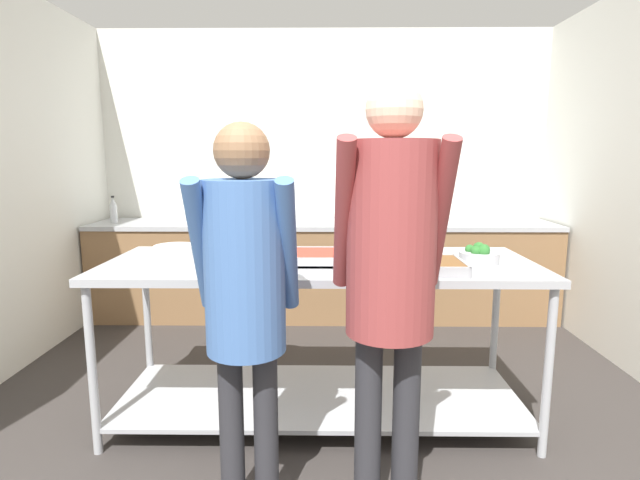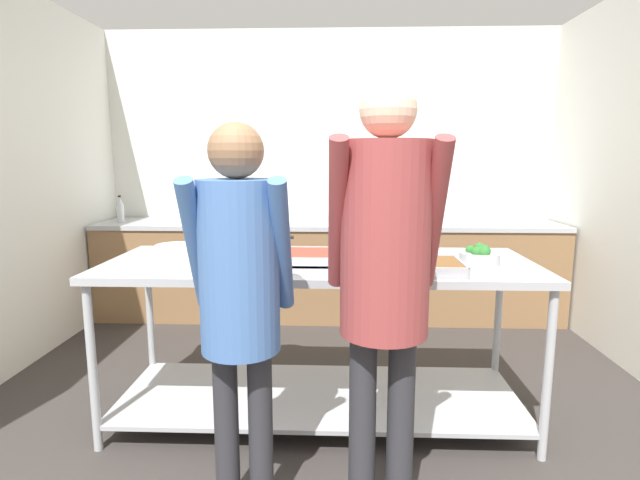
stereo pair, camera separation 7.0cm
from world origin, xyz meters
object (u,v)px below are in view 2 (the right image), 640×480
Objects in this scene: serving_tray_vegetables at (412,266)px; guest_serving_left at (240,281)px; plate_stack at (177,250)px; water_bottle at (120,210)px; sauce_pan at (246,243)px; serving_tray_roast at (318,257)px; guest_serving_right at (385,260)px; broccoli_bowl at (480,256)px.

guest_serving_left is (-0.75, -0.58, 0.06)m from serving_tray_vegetables.
plate_stack is 1.04× the size of water_bottle.
sauce_pan is 1.15× the size of serving_tray_roast.
plate_stack is 0.40m from sauce_pan.
guest_serving_right is 7.15× the size of water_bottle.
broccoli_bowl is at bearing -33.42° from water_bottle.
serving_tray_vegetables is (1.31, -0.37, -0.00)m from plate_stack.
serving_tray_roast is at bearing 155.84° from serving_tray_vegetables.
plate_stack is 1.48m from guest_serving_right.
broccoli_bowl is at bearing -0.87° from serving_tray_roast.
guest_serving_right is at bearing -70.24° from serving_tray_roast.
plate_stack is 1.94m from water_bottle.
sauce_pan is at bearing 148.76° from serving_tray_roast.
broccoli_bowl is 3.29m from water_bottle.
water_bottle is at bearing 133.19° from sauce_pan.
sauce_pan is 1.81× the size of water_bottle.
plate_stack is 0.15× the size of guest_serving_right.
serving_tray_vegetables is at bearing 37.71° from guest_serving_left.
sauce_pan is (0.38, 0.11, 0.02)m from plate_stack.
guest_serving_right is at bearing -50.14° from water_bottle.
guest_serving_right is at bearing -0.48° from guest_serving_left.
serving_tray_roast is (0.83, -0.16, -0.00)m from plate_stack.
serving_tray_vegetables is 2.35× the size of broccoli_bowl.
plate_stack reaches higher than serving_tray_roast.
guest_serving_right reaches higher than plate_stack.
guest_serving_left reaches higher than broccoli_bowl.
guest_serving_left is 6.55× the size of water_bottle.
sauce_pan is 1.04m from serving_tray_vegetables.
serving_tray_vegetables is 0.95m from guest_serving_left.
broccoli_bowl is 0.12× the size of guest_serving_right.
sauce_pan is at bearing 124.49° from guest_serving_right.
guest_serving_left reaches higher than plate_stack.
plate_stack is 0.16× the size of guest_serving_left.
plate_stack is 1.11m from guest_serving_left.
broccoli_bowl reaches higher than serving_tray_vegetables.
serving_tray_roast is 0.22× the size of guest_serving_right.
serving_tray_roast is at bearing 109.76° from guest_serving_right.
sauce_pan is at bearing 15.89° from plate_stack.
guest_serving_left is 0.92× the size of guest_serving_right.
sauce_pan is 2.09m from water_bottle.
water_bottle reaches higher than serving_tray_roast.
guest_serving_left is (-1.14, -0.78, 0.05)m from broccoli_bowl.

